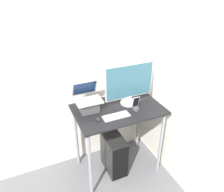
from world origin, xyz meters
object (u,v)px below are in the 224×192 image
mouse (98,119)px  cell_phone (136,106)px  laptop (88,103)px  computer_tower (114,154)px  monitor (129,85)px  keyboard (116,116)px

mouse → cell_phone: bearing=3.1°
laptop → computer_tower: 0.80m
laptop → mouse: (0.03, -0.22, -0.08)m
mouse → cell_phone: size_ratio=0.37×
monitor → keyboard: bearing=-141.9°
keyboard → computer_tower: keyboard is taller
monitor → cell_phone: monitor is taller
laptop → computer_tower: laptop is taller
monitor → mouse: (-0.46, -0.19, -0.22)m
cell_phone → computer_tower: size_ratio=0.32×
monitor → computer_tower: (-0.22, -0.08, -0.89)m
laptop → cell_phone: 0.53m
laptop → cell_phone: bearing=-22.0°
keyboard → mouse: mouse is taller
laptop → cell_phone: (0.49, -0.20, -0.05)m
cell_phone → computer_tower: cell_phone is taller
keyboard → computer_tower: bearing=75.1°
monitor → keyboard: 0.40m
mouse → computer_tower: mouse is taller
mouse → computer_tower: size_ratio=0.12×
laptop → monitor: bearing=-4.2°
keyboard → monitor: bearing=38.1°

